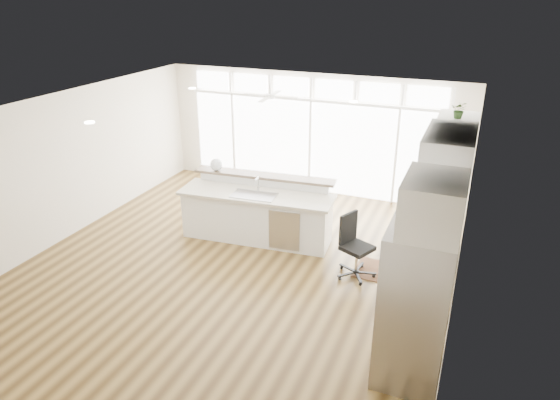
% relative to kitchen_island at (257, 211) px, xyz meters
% --- Properties ---
extents(floor, '(7.00, 8.00, 0.02)m').
position_rel_kitchen_island_xyz_m(floor, '(0.10, -1.21, -0.58)').
color(floor, '#483216').
rests_on(floor, ground).
extents(ceiling, '(7.00, 8.00, 0.02)m').
position_rel_kitchen_island_xyz_m(ceiling, '(0.10, -1.21, 2.13)').
color(ceiling, white).
rests_on(ceiling, wall_back).
extents(wall_back, '(7.00, 0.04, 2.70)m').
position_rel_kitchen_island_xyz_m(wall_back, '(0.10, 2.79, 0.78)').
color(wall_back, beige).
rests_on(wall_back, floor).
extents(wall_front, '(7.00, 0.04, 2.70)m').
position_rel_kitchen_island_xyz_m(wall_front, '(0.10, -5.21, 0.78)').
color(wall_front, beige).
rests_on(wall_front, floor).
extents(wall_left, '(0.04, 8.00, 2.70)m').
position_rel_kitchen_island_xyz_m(wall_left, '(-3.40, -1.21, 0.78)').
color(wall_left, beige).
rests_on(wall_left, floor).
extents(wall_right, '(0.04, 8.00, 2.70)m').
position_rel_kitchen_island_xyz_m(wall_right, '(3.60, -1.21, 0.78)').
color(wall_right, beige).
rests_on(wall_right, floor).
extents(glass_wall, '(5.80, 0.06, 2.08)m').
position_rel_kitchen_island_xyz_m(glass_wall, '(0.10, 2.73, 0.48)').
color(glass_wall, white).
rests_on(glass_wall, wall_back).
extents(transom_row, '(5.90, 0.06, 0.40)m').
position_rel_kitchen_island_xyz_m(transom_row, '(0.10, 2.73, 1.81)').
color(transom_row, white).
rests_on(transom_row, wall_back).
extents(desk_window, '(0.04, 0.85, 0.85)m').
position_rel_kitchen_island_xyz_m(desk_window, '(3.56, -0.91, 0.98)').
color(desk_window, white).
rests_on(desk_window, wall_right).
extents(ceiling_fan, '(1.16, 1.16, 0.32)m').
position_rel_kitchen_island_xyz_m(ceiling_fan, '(-0.40, 1.59, 1.91)').
color(ceiling_fan, white).
rests_on(ceiling_fan, ceiling).
extents(recessed_lights, '(3.40, 3.00, 0.02)m').
position_rel_kitchen_island_xyz_m(recessed_lights, '(0.10, -1.01, 2.11)').
color(recessed_lights, white).
rests_on(recessed_lights, ceiling).
extents(oven_cabinet, '(0.64, 1.20, 2.50)m').
position_rel_kitchen_island_xyz_m(oven_cabinet, '(3.27, 0.59, 0.68)').
color(oven_cabinet, white).
rests_on(oven_cabinet, floor).
extents(desk_nook, '(0.72, 1.30, 0.76)m').
position_rel_kitchen_island_xyz_m(desk_nook, '(3.23, -0.91, -0.19)').
color(desk_nook, white).
rests_on(desk_nook, floor).
extents(upper_cabinets, '(0.64, 1.30, 0.64)m').
position_rel_kitchen_island_xyz_m(upper_cabinets, '(3.27, -0.91, 1.78)').
color(upper_cabinets, white).
rests_on(upper_cabinets, wall_right).
extents(refrigerator, '(0.76, 0.90, 2.00)m').
position_rel_kitchen_island_xyz_m(refrigerator, '(3.21, -2.56, 0.43)').
color(refrigerator, '#A6A7AB').
rests_on(refrigerator, floor).
extents(fridge_cabinet, '(0.64, 0.90, 0.60)m').
position_rel_kitchen_island_xyz_m(fridge_cabinet, '(3.27, -2.56, 1.73)').
color(fridge_cabinet, white).
rests_on(fridge_cabinet, wall_right).
extents(framed_photos, '(0.06, 0.22, 0.80)m').
position_rel_kitchen_island_xyz_m(framed_photos, '(3.56, -0.29, 0.83)').
color(framed_photos, black).
rests_on(framed_photos, wall_right).
extents(kitchen_island, '(2.94, 1.33, 1.14)m').
position_rel_kitchen_island_xyz_m(kitchen_island, '(0.00, 0.00, 0.00)').
color(kitchen_island, white).
rests_on(kitchen_island, floor).
extents(rug, '(1.02, 0.76, 0.01)m').
position_rel_kitchen_island_xyz_m(rug, '(2.51, -0.31, -0.56)').
color(rug, '#391E12').
rests_on(rug, floor).
extents(office_chair, '(0.72, 0.70, 1.07)m').
position_rel_kitchen_island_xyz_m(office_chair, '(2.07, -0.59, -0.04)').
color(office_chair, black).
rests_on(office_chair, floor).
extents(fishbowl, '(0.27, 0.27, 0.24)m').
position_rel_kitchen_island_xyz_m(fishbowl, '(-0.98, 0.31, 0.69)').
color(fishbowl, silver).
rests_on(fishbowl, kitchen_island).
extents(monitor, '(0.13, 0.46, 0.38)m').
position_rel_kitchen_island_xyz_m(monitor, '(3.15, -0.91, 0.38)').
color(monitor, black).
rests_on(monitor, desk_nook).
extents(keyboard, '(0.14, 0.35, 0.02)m').
position_rel_kitchen_island_xyz_m(keyboard, '(2.98, -0.91, 0.20)').
color(keyboard, silver).
rests_on(keyboard, desk_nook).
extents(potted_plant, '(0.26, 0.28, 0.21)m').
position_rel_kitchen_island_xyz_m(potted_plant, '(3.27, 0.59, 2.04)').
color(potted_plant, '#365C27').
rests_on(potted_plant, oven_cabinet).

